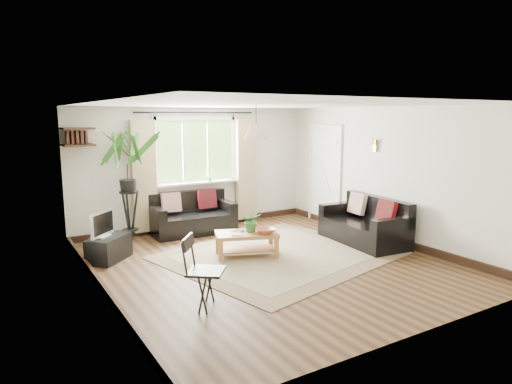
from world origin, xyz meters
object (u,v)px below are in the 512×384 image
sofa_back (193,214)px  folding_chair (206,273)px  tv_stand (109,248)px  coffee_table (247,244)px  sofa_right (364,222)px  palm_stand (128,187)px

sofa_back → folding_chair: 3.54m
sofa_back → tv_stand: bearing=-151.2°
coffee_table → folding_chair: 2.04m
coffee_table → folding_chair: size_ratio=1.13×
sofa_right → coffee_table: size_ratio=1.67×
sofa_right → sofa_back: bearing=-128.9°
coffee_table → tv_stand: (-1.94, 0.95, -0.01)m
sofa_right → tv_stand: 4.32m
palm_stand → tv_stand: bearing=-123.4°
sofa_right → folding_chair: size_ratio=1.90×
sofa_back → coffee_table: 1.85m
palm_stand → folding_chair: 3.36m
palm_stand → folding_chair: size_ratio=2.31×
tv_stand → sofa_right: bearing=-61.9°
sofa_back → tv_stand: (-1.80, -0.89, -0.18)m
sofa_back → palm_stand: (-1.21, 0.01, 0.63)m
sofa_back → sofa_right: bearing=-41.5°
tv_stand → folding_chair: folding_chair is taller
sofa_right → folding_chair: folding_chair is taller
coffee_table → sofa_right: bearing=-9.9°
sofa_right → tv_stand: bearing=-102.9°
palm_stand → folding_chair: (-0.05, -3.32, -0.56)m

